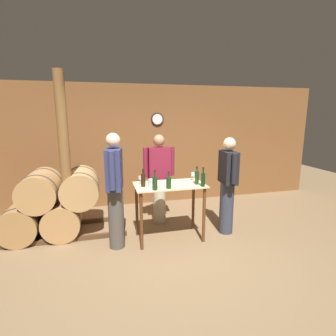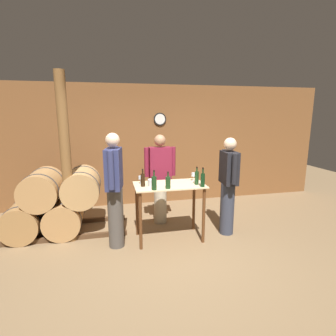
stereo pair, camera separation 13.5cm
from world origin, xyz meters
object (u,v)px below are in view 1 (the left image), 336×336
(wine_bottle_left, at_px, (155,183))
(person_visitor_with_scarf, at_px, (159,177))
(wine_glass_near_left, at_px, (140,178))
(person_host, at_px, (228,184))
(wine_bottle_far_left, at_px, (143,180))
(wine_glass_near_center, at_px, (193,175))
(wooden_post, at_px, (65,161))
(ice_bucket, at_px, (152,183))
(wine_bottle_far_right, at_px, (203,179))
(wine_bottle_center, at_px, (169,182))
(person_visitor_bearded, at_px, (115,189))
(wine_bottle_right, at_px, (197,177))

(wine_bottle_left, distance_m, person_visitor_with_scarf, 1.00)
(wine_glass_near_left, xyz_separation_m, person_host, (1.48, -0.14, -0.15))
(wine_bottle_far_left, height_order, wine_glass_near_center, wine_bottle_far_left)
(wooden_post, distance_m, ice_bucket, 1.39)
(wooden_post, height_order, person_visitor_with_scarf, wooden_post)
(wine_glass_near_left, bearing_deg, person_host, -5.45)
(wine_bottle_far_right, height_order, person_visitor_with_scarf, person_visitor_with_scarf)
(wine_bottle_far_left, bearing_deg, wine_glass_near_left, 98.92)
(wine_bottle_left, relative_size, wine_bottle_center, 1.14)
(person_visitor_with_scarf, bearing_deg, wine_glass_near_left, -127.23)
(wine_bottle_left, height_order, person_visitor_bearded, person_visitor_bearded)
(wine_bottle_right, xyz_separation_m, wine_glass_near_left, (-0.88, 0.22, -0.02))
(wine_bottle_center, bearing_deg, person_host, 10.89)
(wine_glass_near_left, bearing_deg, wine_glass_near_center, 0.52)
(wooden_post, xyz_separation_m, wine_bottle_far_left, (1.16, -0.32, -0.30))
(wine_glass_near_left, bearing_deg, wine_bottle_left, -66.59)
(wine_bottle_center, relative_size, ice_bucket, 2.03)
(wine_bottle_left, height_order, wine_bottle_far_right, wine_bottle_far_right)
(wine_glass_near_left, xyz_separation_m, ice_bucket, (0.16, -0.16, -0.04))
(wine_bottle_left, xyz_separation_m, person_visitor_bearded, (-0.58, 0.18, -0.10))
(wine_glass_near_left, xyz_separation_m, person_visitor_with_scarf, (0.43, 0.57, -0.15))
(wine_bottle_far_left, height_order, person_visitor_bearded, person_visitor_bearded)
(wine_bottle_far_left, relative_size, ice_bucket, 2.15)
(wine_bottle_center, height_order, person_host, person_host)
(person_visitor_bearded, bearing_deg, person_visitor_with_scarf, 41.94)
(wooden_post, height_order, wine_bottle_far_right, wooden_post)
(wooden_post, bearing_deg, wine_bottle_far_left, -15.51)
(wine_bottle_left, relative_size, wine_bottle_far_right, 0.99)
(wine_glass_near_left, bearing_deg, wine_bottle_far_right, -21.73)
(wine_bottle_far_right, xyz_separation_m, wine_glass_near_left, (-0.93, 0.37, -0.02))
(wine_bottle_far_left, height_order, ice_bucket, wine_bottle_far_left)
(wine_bottle_center, bearing_deg, person_visitor_bearded, 168.80)
(wine_bottle_far_right, distance_m, wine_glass_near_center, 0.38)
(wine_bottle_far_left, distance_m, person_host, 1.46)
(wine_bottle_left, bearing_deg, wine_glass_near_left, 113.41)
(wine_bottle_far_left, relative_size, wine_glass_near_left, 2.06)
(wooden_post, bearing_deg, person_visitor_bearded, -27.09)
(wine_bottle_right, relative_size, wine_glass_near_center, 2.03)
(wine_bottle_right, xyz_separation_m, person_visitor_bearded, (-1.30, 0.03, -0.11))
(ice_bucket, bearing_deg, wine_glass_near_left, 134.69)
(wine_bottle_left, distance_m, wine_bottle_far_right, 0.77)
(wine_bottle_right, bearing_deg, person_host, 7.86)
(ice_bucket, xyz_separation_m, person_host, (1.31, 0.02, -0.11))
(wine_bottle_left, relative_size, person_host, 0.18)
(wine_bottle_left, relative_size, person_visitor_bearded, 0.17)
(wine_bottle_far_right, bearing_deg, wine_bottle_center, 177.97)
(wine_bottle_far_left, bearing_deg, person_host, 0.23)
(ice_bucket, bearing_deg, wine_glass_near_center, 13.18)
(ice_bucket, bearing_deg, wine_bottle_left, -90.02)
(wine_glass_near_center, xyz_separation_m, person_visitor_bearded, (-1.32, -0.20, -0.10))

